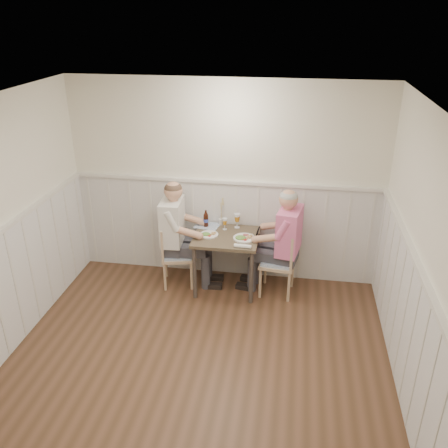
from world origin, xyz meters
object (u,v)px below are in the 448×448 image
dining_table (226,243)px  man_in_pink (284,250)px  chair_right (282,260)px  diner_cream (177,242)px  grass_vase (220,212)px  chair_left (174,252)px  beer_bottle (206,219)px

dining_table → man_in_pink: (0.72, 0.01, -0.05)m
chair_right → diner_cream: (-1.35, 0.05, 0.12)m
dining_table → diner_cream: size_ratio=0.56×
dining_table → man_in_pink: man_in_pink is taller
dining_table → grass_vase: bearing=112.2°
chair_left → beer_bottle: beer_bottle is taller
grass_vase → dining_table: bearing=-67.8°
dining_table → man_in_pink: size_ratio=0.56×
chair_right → diner_cream: bearing=178.0°
beer_bottle → grass_vase: size_ratio=0.56×
man_in_pink → diner_cream: (-1.38, 0.02, 0.01)m
dining_table → chair_right: chair_right is taller
chair_left → diner_cream: diner_cream is taller
chair_right → beer_bottle: beer_bottle is taller
chair_right → grass_vase: bearing=158.5°
chair_right → grass_vase: (-0.83, 0.33, 0.45)m
dining_table → grass_vase: size_ratio=2.00×
chair_right → dining_table: bearing=178.6°
man_in_pink → grass_vase: (-0.85, 0.30, 0.34)m
chair_left → dining_table: bearing=0.2°
beer_bottle → dining_table: bearing=-36.6°
chair_left → grass_vase: size_ratio=2.10×
man_in_pink → diner_cream: diner_cream is taller
man_in_pink → dining_table: bearing=-179.0°
dining_table → grass_vase: (-0.13, 0.31, 0.29)m
beer_bottle → man_in_pink: bearing=-11.6°
grass_vase → man_in_pink: bearing=-19.2°
diner_cream → beer_bottle: (0.35, 0.19, 0.25)m
dining_table → chair_left: (-0.69, -0.00, -0.18)m
chair_left → man_in_pink: bearing=0.6°
chair_right → diner_cream: size_ratio=0.62×
chair_left → diner_cream: size_ratio=0.59×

